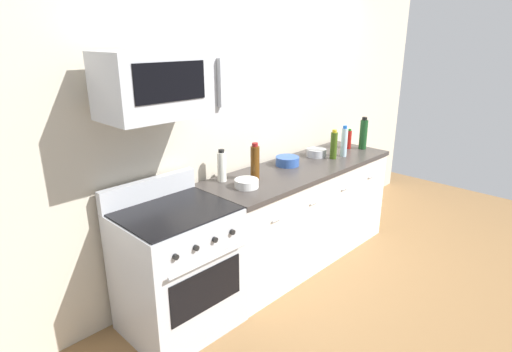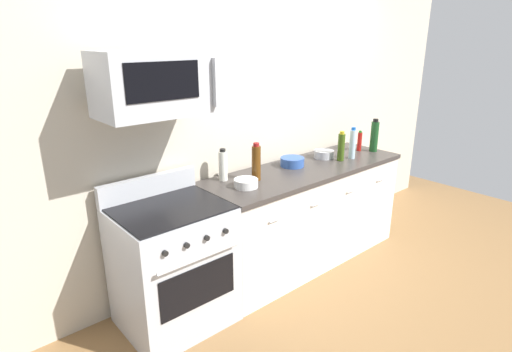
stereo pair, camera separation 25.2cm
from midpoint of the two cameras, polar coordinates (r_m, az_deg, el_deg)
name	(u,v)px [view 2 (the right image)]	position (r m, az deg, el deg)	size (l,w,h in m)	color
ground_plane	(303,258)	(4.09, 8.33, -11.17)	(6.14, 6.14, 0.00)	olive
back_wall	(276,113)	(3.89, 4.67, 8.65)	(5.12, 0.10, 2.70)	beige
counter_unit	(305,214)	(3.89, 8.66, -5.28)	(2.03, 0.66, 0.92)	silver
range_oven	(173,265)	(3.07, -9.02, -12.08)	(0.76, 0.69, 1.07)	#B7BABF
microwave	(157,83)	(2.69, -10.95, 12.47)	(0.74, 0.44, 0.40)	#B7BABF
bottle_hot_sauce_red	(360,141)	(4.35, 15.75, 4.63)	(0.04, 0.04, 0.21)	#B21914
bottle_vinegar_white	(223,165)	(3.31, -2.42, 1.45)	(0.07, 0.07, 0.26)	silver
bottle_wine_green	(374,136)	(4.36, 17.65, 5.27)	(0.08, 0.08, 0.33)	#19471E
bottle_wine_amber	(256,163)	(3.31, 2.21, 1.84)	(0.07, 0.07, 0.31)	#59330F
bottle_olive_oil	(341,147)	(3.95, 13.49, 3.93)	(0.07, 0.07, 0.28)	#385114
bottle_water_clear	(352,144)	(4.05, 14.95, 4.31)	(0.06, 0.06, 0.30)	silver
bowl_blue_mixing	(292,162)	(3.72, 6.97, 1.97)	(0.21, 0.21, 0.08)	#2D519E
bowl_steel_prep	(324,154)	(4.03, 11.13, 3.00)	(0.19, 0.19, 0.07)	#B2B5BA
bowl_white_ceramic	(246,183)	(3.18, 0.87, -0.97)	(0.19, 0.19, 0.06)	white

